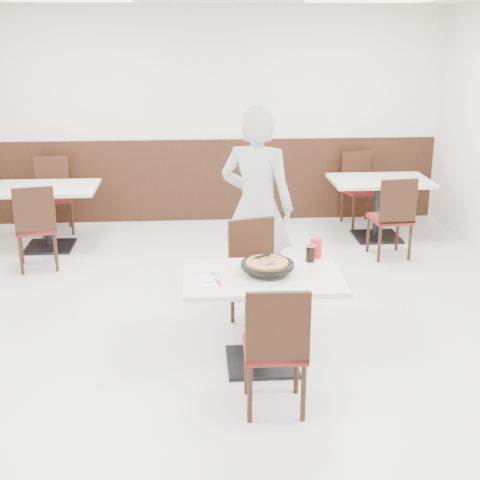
{
  "coord_description": "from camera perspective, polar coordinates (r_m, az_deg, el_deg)",
  "views": [
    {
      "loc": [
        -0.31,
        -5.3,
        2.58
      ],
      "look_at": [
        0.05,
        -0.3,
        0.94
      ],
      "focal_mm": 50.0,
      "sensor_mm": 36.0,
      "label": 1
    }
  ],
  "objects": [
    {
      "name": "fluo_panel_d",
      "position": [
        7.33,
        10.82,
        19.41
      ],
      "size": [
        1.2,
        0.6,
        0.02
      ],
      "primitive_type": "cube",
      "color": "white",
      "rests_on": "ceiling"
    },
    {
      "name": "bg_chair_right_far",
      "position": [
        8.96,
        10.31,
        4.27
      ],
      "size": [
        0.5,
        0.5,
        0.95
      ],
      "primitive_type": null,
      "rotation": [
        0.0,
        0.0,
        3.35
      ],
      "color": "black",
      "rests_on": "floor"
    },
    {
      "name": "bg_chair_left_far",
      "position": [
        8.79,
        -15.54,
        3.61
      ],
      "size": [
        0.51,
        0.51,
        0.95
      ],
      "primitive_type": null,
      "rotation": [
        0.0,
        0.0,
        3.4
      ],
      "color": "black",
      "rests_on": "floor"
    },
    {
      "name": "red_cup",
      "position": [
        5.46,
        6.52,
        -0.66
      ],
      "size": [
        0.1,
        0.1,
        0.16
      ],
      "primitive_type": "cylinder",
      "rotation": [
        0.0,
        0.0,
        0.1
      ],
      "color": "red",
      "rests_on": "main_table"
    },
    {
      "name": "wall_front",
      "position": [
        2.17,
        4.84,
        -14.79
      ],
      "size": [
        6.0,
        0.04,
        2.8
      ],
      "primitive_type": "cube",
      "color": "silver",
      "rests_on": "floor"
    },
    {
      "name": "floor",
      "position": [
        5.9,
        -0.7,
        -7.78
      ],
      "size": [
        7.0,
        7.0,
        0.0
      ],
      "primitive_type": "plane",
      "color": "beige",
      "rests_on": "ground"
    },
    {
      "name": "bg_chair_left_near",
      "position": [
        7.55,
        -17.01,
        1.15
      ],
      "size": [
        0.5,
        0.5,
        0.95
      ],
      "primitive_type": null,
      "rotation": [
        0.0,
        0.0,
        0.22
      ],
      "color": "black",
      "rests_on": "floor"
    },
    {
      "name": "cola_glass",
      "position": [
        5.36,
        6.02,
        -1.17
      ],
      "size": [
        0.08,
        0.08,
        0.13
      ],
      "primitive_type": "cylinder",
      "rotation": [
        0.0,
        0.0,
        0.1
      ],
      "color": "black",
      "rests_on": "main_table"
    },
    {
      "name": "fluo_panel_c",
      "position": [
        7.2,
        -14.44,
        19.21
      ],
      "size": [
        1.2,
        0.6,
        0.02
      ],
      "primitive_type": "cube",
      "color": "white",
      "rests_on": "ceiling"
    },
    {
      "name": "pizza",
      "position": [
        5.1,
        2.32,
        -2.16
      ],
      "size": [
        0.31,
        0.31,
        0.02
      ],
      "primitive_type": "cylinder",
      "rotation": [
        0.0,
        0.0,
        0.1
      ],
      "color": "#BA7E42",
      "rests_on": "pizza_pan"
    },
    {
      "name": "chair_near",
      "position": [
        4.61,
        2.97,
        -9.01
      ],
      "size": [
        0.43,
        0.43,
        0.95
      ],
      "primitive_type": null,
      "rotation": [
        0.0,
        0.0,
        -0.02
      ],
      "color": "black",
      "rests_on": "floor"
    },
    {
      "name": "main_table",
      "position": [
        5.22,
        1.91,
        -6.85
      ],
      "size": [
        1.27,
        0.91,
        0.75
      ],
      "primitive_type": null,
      "rotation": [
        0.0,
        0.0,
        0.1
      ],
      "color": "silver",
      "rests_on": "floor"
    },
    {
      "name": "trivet",
      "position": [
        5.16,
        2.96,
        -2.43
      ],
      "size": [
        0.14,
        0.14,
        0.04
      ],
      "primitive_type": "cylinder",
      "rotation": [
        0.0,
        0.0,
        0.1
      ],
      "color": "black",
      "rests_on": "main_table"
    },
    {
      "name": "fork",
      "position": [
        4.97,
        -2.03,
        -3.21
      ],
      "size": [
        0.03,
        0.16,
        0.0
      ],
      "primitive_type": "cube",
      "rotation": [
        0.0,
        0.0,
        -0.11
      ],
      "color": "white",
      "rests_on": "side_plate"
    },
    {
      "name": "napkin",
      "position": [
        4.93,
        -2.79,
        -3.62
      ],
      "size": [
        0.19,
        0.19,
        0.0
      ],
      "primitive_type": "cube",
      "rotation": [
        0.0,
        0.0,
        0.24
      ],
      "color": "white",
      "rests_on": "main_table"
    },
    {
      "name": "diner_person",
      "position": [
        6.18,
        1.46,
        2.81
      ],
      "size": [
        0.81,
        0.69,
        1.89
      ],
      "primitive_type": "imported",
      "rotation": [
        0.0,
        0.0,
        2.74
      ],
      "color": "#B1B1B5",
      "rests_on": "floor"
    },
    {
      "name": "bg_table_right",
      "position": [
        8.44,
        11.72,
        2.62
      ],
      "size": [
        1.23,
        0.85,
        0.75
      ],
      "primitive_type": null,
      "rotation": [
        0.0,
        0.0,
        -0.04
      ],
      "color": "silver",
      "rests_on": "floor"
    },
    {
      "name": "wainscot_back",
      "position": [
        9.01,
        -2.03,
        5.12
      ],
      "size": [
        5.9,
        0.03,
        1.1
      ],
      "primitive_type": "cube",
      "color": "black",
      "rests_on": "floor"
    },
    {
      "name": "chair_far",
      "position": [
        5.78,
        1.64,
        -3.21
      ],
      "size": [
        0.52,
        0.52,
        0.95
      ],
      "primitive_type": null,
      "rotation": [
        0.0,
        0.0,
        3.42
      ],
      "color": "black",
      "rests_on": "floor"
    },
    {
      "name": "bg_chair_right_near",
      "position": [
        7.77,
        12.7,
        1.97
      ],
      "size": [
        0.46,
        0.46,
        0.95
      ],
      "primitive_type": null,
      "rotation": [
        0.0,
        0.0,
        0.1
      ],
      "color": "black",
      "rests_on": "floor"
    },
    {
      "name": "wall_back",
      "position": [
        8.88,
        -2.1,
        10.5
      ],
      "size": [
        6.0,
        0.04,
        2.8
      ],
      "primitive_type": "cube",
      "color": "silver",
      "rests_on": "floor"
    },
    {
      "name": "pizza_server",
      "position": [
        5.08,
        2.37,
        -1.84
      ],
      "size": [
        0.1,
        0.12,
        0.0
      ],
      "primitive_type": "cube",
      "rotation": [
        0.0,
        0.0,
        0.27
      ],
      "color": "white",
      "rests_on": "pizza"
    },
    {
      "name": "side_plate",
      "position": [
        4.99,
        -2.6,
        -3.25
      ],
      "size": [
        0.17,
        0.17,
        0.01
      ],
      "primitive_type": "cylinder",
      "rotation": [
        0.0,
        0.0,
        0.1
      ],
      "color": "white",
      "rests_on": "napkin"
    },
    {
      "name": "bg_table_left",
      "position": [
        8.21,
        -16.1,
        1.85
      ],
      "size": [
        1.29,
        0.95,
        0.75
      ],
      "primitive_type": null,
      "rotation": [
        0.0,
        0.0,
        0.13
      ],
      "color": "silver",
      "rests_on": "floor"
    },
    {
      "name": "pizza_pan",
      "position": [
        5.09,
        2.35,
        -2.43
      ],
      "size": [
        0.39,
        0.39,
        0.01
      ],
      "primitive_type": "cylinder",
      "rotation": [
        0.0,
        0.0,
        0.1
      ],
      "color": "black",
      "rests_on": "trivet"
    }
  ]
}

